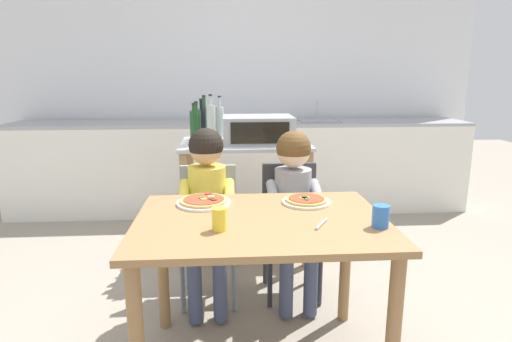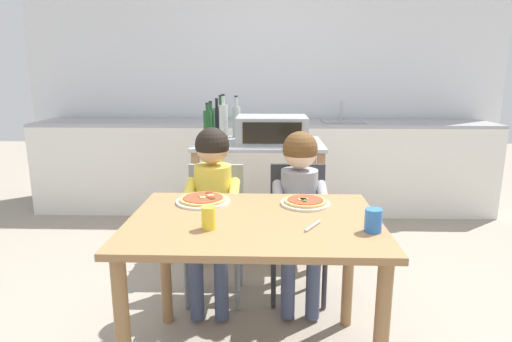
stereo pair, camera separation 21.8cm
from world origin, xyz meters
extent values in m
plane|color=gray|center=(0.00, 1.12, 0.00)|extent=(11.22, 11.22, 0.00)
cube|color=silver|center=(0.00, 2.87, 1.35)|extent=(5.03, 0.12, 2.70)
cube|color=silver|center=(0.00, 2.46, 0.44)|extent=(4.53, 0.60, 0.87)
cube|color=#9E9EA3|center=(0.00, 2.46, 0.89)|extent=(4.53, 0.60, 0.03)
cube|color=gray|center=(0.79, 2.46, 0.90)|extent=(0.40, 0.33, 0.02)
cylinder|color=#B7BABF|center=(0.79, 2.58, 1.00)|extent=(0.02, 0.02, 0.20)
cube|color=#B7BABF|center=(-0.01, 1.31, 0.86)|extent=(0.94, 0.63, 0.02)
cube|color=#AD7F51|center=(-0.01, 1.31, 0.31)|extent=(0.86, 0.58, 0.02)
cube|color=#AD7F51|center=(-0.44, 1.04, 0.43)|extent=(0.05, 0.05, 0.85)
cube|color=#AD7F51|center=(0.42, 1.04, 0.43)|extent=(0.05, 0.05, 0.85)
cube|color=#AD7F51|center=(-0.44, 1.59, 0.43)|extent=(0.05, 0.05, 0.85)
cube|color=#AD7F51|center=(0.42, 1.59, 0.43)|extent=(0.05, 0.05, 0.85)
cube|color=#999BA0|center=(0.08, 1.29, 0.97)|extent=(0.51, 0.37, 0.19)
cube|color=black|center=(0.08, 1.10, 0.97)|extent=(0.40, 0.01, 0.15)
cylinder|color=black|center=(0.26, 1.10, 0.92)|extent=(0.02, 0.01, 0.02)
cylinder|color=#1E4723|center=(-0.37, 1.18, 1.00)|extent=(0.06, 0.06, 0.24)
cylinder|color=#1E4723|center=(-0.37, 1.18, 1.14)|extent=(0.02, 0.02, 0.04)
cylinder|color=black|center=(-0.37, 1.18, 1.17)|extent=(0.03, 0.03, 0.01)
cylinder|color=black|center=(-0.33, 1.41, 1.00)|extent=(0.06, 0.06, 0.24)
cylinder|color=black|center=(-0.33, 1.41, 1.15)|extent=(0.02, 0.02, 0.06)
cylinder|color=black|center=(-0.33, 1.41, 1.19)|extent=(0.03, 0.03, 0.01)
cylinder|color=#ADB7B2|center=(-0.25, 1.12, 1.02)|extent=(0.06, 0.06, 0.29)
cylinder|color=#ADB7B2|center=(-0.25, 1.12, 1.19)|extent=(0.02, 0.02, 0.06)
cylinder|color=black|center=(-0.25, 1.12, 1.23)|extent=(0.02, 0.02, 0.01)
cylinder|color=#ADB7B2|center=(-0.20, 1.57, 1.00)|extent=(0.06, 0.06, 0.24)
cylinder|color=#ADB7B2|center=(-0.20, 1.57, 1.15)|extent=(0.02, 0.02, 0.07)
cylinder|color=black|center=(-0.20, 1.57, 1.20)|extent=(0.03, 0.03, 0.01)
cylinder|color=#1E4723|center=(-0.31, 1.53, 1.00)|extent=(0.06, 0.06, 0.24)
cylinder|color=#1E4723|center=(-0.31, 1.53, 1.16)|extent=(0.03, 0.03, 0.08)
cylinder|color=black|center=(-0.31, 1.53, 1.20)|extent=(0.03, 0.03, 0.01)
cylinder|color=#1E4723|center=(-0.36, 1.28, 1.00)|extent=(0.06, 0.06, 0.24)
cylinder|color=#1E4723|center=(-0.36, 1.28, 1.15)|extent=(0.02, 0.02, 0.05)
cylinder|color=black|center=(-0.36, 1.28, 1.17)|extent=(0.03, 0.03, 0.01)
cube|color=olive|center=(0.00, 0.00, 0.73)|extent=(1.13, 0.81, 0.03)
cylinder|color=olive|center=(0.50, -0.35, 0.36)|extent=(0.06, 0.06, 0.71)
cylinder|color=olive|center=(-0.50, 0.35, 0.36)|extent=(0.06, 0.06, 0.71)
cylinder|color=olive|center=(0.50, 0.35, 0.36)|extent=(0.06, 0.06, 0.71)
cube|color=gray|center=(-0.27, 0.62, 0.44)|extent=(0.36, 0.36, 0.04)
cube|color=gray|center=(-0.27, 0.78, 0.63)|extent=(0.34, 0.03, 0.38)
cylinder|color=gray|center=(-0.12, 0.47, 0.22)|extent=(0.03, 0.03, 0.42)
cylinder|color=gray|center=(-0.42, 0.47, 0.22)|extent=(0.03, 0.03, 0.42)
cylinder|color=gray|center=(-0.12, 0.77, 0.22)|extent=(0.03, 0.03, 0.42)
cylinder|color=gray|center=(-0.42, 0.77, 0.22)|extent=(0.03, 0.03, 0.42)
cube|color=#333338|center=(0.25, 0.65, 0.44)|extent=(0.36, 0.36, 0.04)
cube|color=#333338|center=(0.25, 0.81, 0.63)|extent=(0.34, 0.03, 0.38)
cylinder|color=#333338|center=(0.40, 0.50, 0.22)|extent=(0.03, 0.03, 0.42)
cylinder|color=#333338|center=(0.10, 0.50, 0.22)|extent=(0.03, 0.03, 0.42)
cylinder|color=#333338|center=(0.40, 0.80, 0.22)|extent=(0.03, 0.03, 0.42)
cylinder|color=#333338|center=(0.10, 0.80, 0.22)|extent=(0.03, 0.03, 0.42)
cube|color=#424C6B|center=(-0.20, 0.48, 0.48)|extent=(0.10, 0.30, 0.10)
cylinder|color=#424C6B|center=(-0.20, 0.35, 0.24)|extent=(0.08, 0.08, 0.44)
cube|color=#424C6B|center=(-0.34, 0.48, 0.48)|extent=(0.10, 0.30, 0.10)
cylinder|color=#424C6B|center=(-0.34, 0.35, 0.24)|extent=(0.08, 0.08, 0.44)
cylinder|color=yellow|center=(-0.14, 0.52, 0.70)|extent=(0.06, 0.26, 0.15)
cylinder|color=yellow|center=(-0.40, 0.52, 0.70)|extent=(0.06, 0.26, 0.15)
cylinder|color=yellow|center=(-0.27, 0.62, 0.66)|extent=(0.22, 0.22, 0.37)
sphere|color=tan|center=(-0.27, 0.62, 0.95)|extent=(0.19, 0.19, 0.19)
sphere|color=black|center=(-0.27, 0.62, 0.97)|extent=(0.20, 0.20, 0.20)
cube|color=#424C6B|center=(0.32, 0.51, 0.48)|extent=(0.10, 0.30, 0.10)
cylinder|color=#424C6B|center=(0.32, 0.38, 0.24)|extent=(0.08, 0.08, 0.44)
cube|color=#424C6B|center=(0.18, 0.51, 0.48)|extent=(0.10, 0.30, 0.10)
cylinder|color=#424C6B|center=(0.18, 0.38, 0.24)|extent=(0.08, 0.08, 0.44)
cylinder|color=gray|center=(0.38, 0.55, 0.68)|extent=(0.06, 0.26, 0.15)
cylinder|color=gray|center=(0.12, 0.55, 0.68)|extent=(0.06, 0.26, 0.15)
cylinder|color=gray|center=(0.25, 0.65, 0.65)|extent=(0.22, 0.22, 0.34)
sphere|color=beige|center=(0.25, 0.65, 0.93)|extent=(0.20, 0.20, 0.20)
sphere|color=brown|center=(0.25, 0.65, 0.94)|extent=(0.21, 0.21, 0.21)
cylinder|color=white|center=(-0.27, 0.24, 0.75)|extent=(0.27, 0.27, 0.01)
cylinder|color=tan|center=(-0.27, 0.24, 0.76)|extent=(0.24, 0.24, 0.01)
cylinder|color=#B23D23|center=(-0.27, 0.24, 0.77)|extent=(0.20, 0.20, 0.00)
cylinder|color=maroon|center=(-0.23, 0.23, 0.77)|extent=(0.03, 0.03, 0.01)
cylinder|color=#DBC666|center=(-0.27, 0.22, 0.77)|extent=(0.03, 0.03, 0.01)
cylinder|color=#563319|center=(-0.21, 0.21, 0.77)|extent=(0.03, 0.03, 0.01)
cylinder|color=#DBC666|center=(-0.23, 0.26, 0.77)|extent=(0.04, 0.04, 0.01)
cylinder|color=maroon|center=(-0.24, 0.32, 0.77)|extent=(0.04, 0.04, 0.01)
cylinder|color=#386628|center=(-0.27, 0.24, 0.77)|extent=(0.03, 0.03, 0.01)
cylinder|color=beige|center=(0.25, 0.21, 0.75)|extent=(0.24, 0.24, 0.01)
cylinder|color=tan|center=(0.25, 0.21, 0.76)|extent=(0.21, 0.21, 0.01)
cylinder|color=#B23D23|center=(0.25, 0.21, 0.77)|extent=(0.18, 0.18, 0.00)
cylinder|color=#DBC666|center=(0.25, 0.21, 0.77)|extent=(0.02, 0.02, 0.01)
cylinder|color=#386628|center=(0.24, 0.21, 0.77)|extent=(0.04, 0.04, 0.01)
cylinder|color=#DBC666|center=(0.23, 0.20, 0.77)|extent=(0.03, 0.03, 0.01)
cylinder|color=#386628|center=(0.24, 0.18, 0.77)|extent=(0.02, 0.02, 0.01)
cylinder|color=blue|center=(0.49, -0.15, 0.79)|extent=(0.07, 0.07, 0.10)
cylinder|color=yellow|center=(-0.18, -0.14, 0.79)|extent=(0.06, 0.06, 0.10)
cylinder|color=#B7BABF|center=(0.25, -0.10, 0.75)|extent=(0.08, 0.13, 0.01)
camera|label=1|loc=(-0.15, -1.82, 1.38)|focal=30.11mm
camera|label=2|loc=(0.07, -1.83, 1.38)|focal=30.11mm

